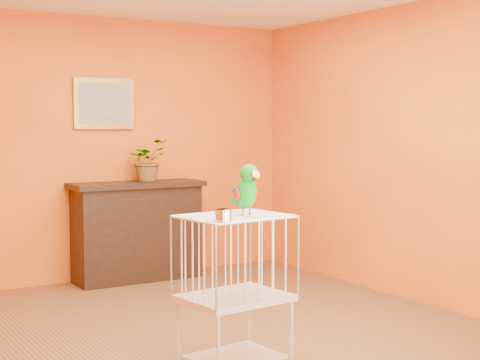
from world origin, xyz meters
TOP-DOWN VIEW (x-y plane):
  - ground at (0.00, 0.00)m, footprint 4.50×4.50m
  - room_shell at (0.00, 0.00)m, footprint 4.50×4.50m
  - console_cabinet at (0.25, 2.02)m, footprint 1.32×0.47m
  - potted_plant at (0.37, 2.07)m, footprint 0.52×0.54m
  - framed_picture at (0.00, 2.22)m, footprint 0.62×0.04m
  - birdcage at (-0.28, -0.78)m, footprint 0.68×0.55m
  - feed_cup at (-0.49, -1.01)m, footprint 0.10×0.10m
  - parrot at (-0.20, -0.80)m, footprint 0.16×0.29m

SIDE VIEW (x-z plane):
  - ground at x=0.00m, z-range 0.00..0.00m
  - console_cabinet at x=0.25m, z-range 0.00..0.98m
  - birdcage at x=-0.28m, z-range 0.02..0.99m
  - feed_cup at x=-0.49m, z-range 0.98..1.05m
  - parrot at x=-0.20m, z-range 0.98..1.30m
  - potted_plant at x=0.37m, z-range 0.98..1.31m
  - room_shell at x=0.00m, z-range -0.67..3.83m
  - framed_picture at x=0.00m, z-range 1.50..2.00m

